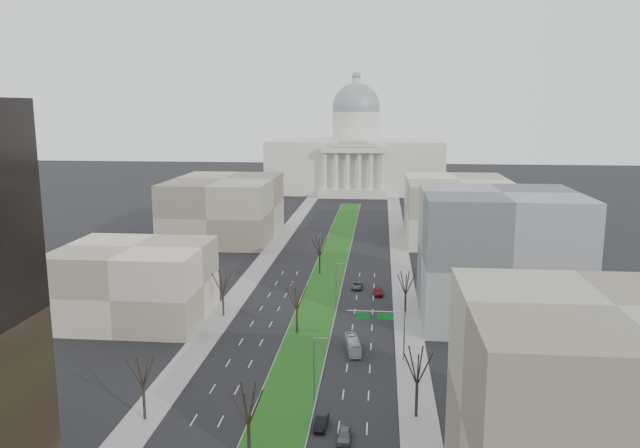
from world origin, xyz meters
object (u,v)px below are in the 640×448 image
Objects in this scene: car_grey_near at (344,435)px; car_red at (378,292)px; box_van at (353,345)px; car_grey_far at (357,285)px; car_black at (321,422)px.

car_grey_near reaches higher than car_red.
car_red is at bearing 74.01° from box_van.
box_van reaches higher than car_grey_far.
car_grey_far is 0.62× the size of box_van.
car_grey_far is 35.79m from box_van.
box_van is (0.79, -35.78, 0.42)m from car_grey_far.
car_grey_near is 0.83× the size of car_grey_far.
car_black is 0.88× the size of car_red.
car_red is at bearing 86.45° from car_black.
car_grey_near is at bearing -98.41° from box_van.
car_red is at bearing -40.72° from car_grey_far.
car_grey_far is at bearing 91.31° from car_black.
car_black is 25.13m from box_van.
car_grey_far is at bearing 134.68° from car_red.
car_red reaches higher than car_black.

